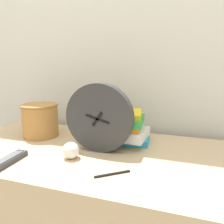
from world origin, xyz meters
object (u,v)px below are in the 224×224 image
object	(u,v)px
book_stack	(123,127)
pen	(112,174)
crumpled_paper_ball	(71,150)
desk_clock	(99,118)
tv_remote	(8,160)
basket	(40,119)

from	to	relation	value
book_stack	pen	size ratio (longest dim) A/B	2.33
crumpled_paper_ball	pen	bearing A→B (deg)	-21.14
desk_clock	tv_remote	bearing A→B (deg)	-142.03
desk_clock	crumpled_paper_ball	world-z (taller)	desk_clock
tv_remote	pen	size ratio (longest dim) A/B	1.63
tv_remote	basket	bearing A→B (deg)	104.02
book_stack	basket	bearing A→B (deg)	-175.29
book_stack	tv_remote	xyz separation A→B (m)	(-0.35, -0.35, -0.06)
book_stack	tv_remote	bearing A→B (deg)	-135.09
basket	desk_clock	bearing A→B (deg)	-14.38
desk_clock	crumpled_paper_ball	size ratio (longest dim) A/B	4.42
book_stack	basket	world-z (taller)	basket
tv_remote	pen	xyz separation A→B (m)	(0.40, 0.04, -0.01)
desk_clock	book_stack	world-z (taller)	desk_clock
tv_remote	pen	distance (m)	0.40
pen	desk_clock	bearing A→B (deg)	122.74
desk_clock	basket	xyz separation A→B (m)	(-0.36, 0.09, -0.06)
book_stack	pen	distance (m)	0.32
book_stack	tv_remote	distance (m)	0.49
book_stack	crumpled_paper_ball	xyz separation A→B (m)	(-0.14, -0.23, -0.04)
crumpled_paper_ball	desk_clock	bearing A→B (deg)	53.41
desk_clock	crumpled_paper_ball	xyz separation A→B (m)	(-0.08, -0.11, -0.11)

